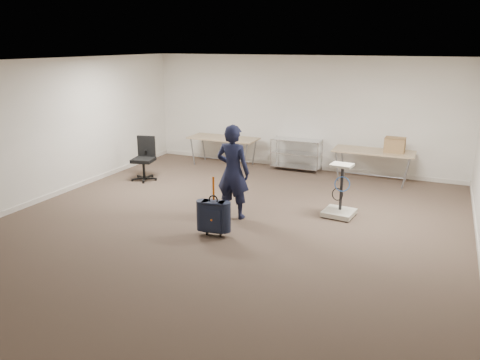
% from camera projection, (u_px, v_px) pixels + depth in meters
% --- Properties ---
extents(ground, '(9.00, 9.00, 0.00)m').
position_uv_depth(ground, '(224.00, 228.00, 8.09)').
color(ground, '#413027').
rests_on(ground, ground).
extents(room_shell, '(8.00, 9.00, 9.00)m').
position_uv_depth(room_shell, '(254.00, 202.00, 9.29)').
color(room_shell, silver).
rests_on(room_shell, ground).
extents(folding_table_left, '(1.80, 0.75, 0.73)m').
position_uv_depth(folding_table_left, '(223.00, 139.00, 12.10)').
color(folding_table_left, tan).
rests_on(folding_table_left, ground).
extents(folding_table_right, '(1.80, 0.75, 0.73)m').
position_uv_depth(folding_table_right, '(374.00, 153.00, 10.63)').
color(folding_table_right, tan).
rests_on(folding_table_right, ground).
extents(wire_shelf, '(1.22, 0.47, 0.80)m').
position_uv_depth(wire_shelf, '(296.00, 153.00, 11.65)').
color(wire_shelf, silver).
rests_on(wire_shelf, ground).
extents(person, '(0.63, 0.42, 1.72)m').
position_uv_depth(person, '(233.00, 172.00, 8.39)').
color(person, black).
rests_on(person, ground).
extents(suitcase, '(0.40, 0.27, 1.02)m').
position_uv_depth(suitcase, '(214.00, 216.00, 7.68)').
color(suitcase, black).
rests_on(suitcase, ground).
extents(office_chair, '(0.61, 0.61, 1.00)m').
position_uv_depth(office_chair, '(144.00, 167.00, 10.90)').
color(office_chair, black).
rests_on(office_chair, ground).
extents(equipment_cart, '(0.59, 0.59, 0.99)m').
position_uv_depth(equipment_cart, '(340.00, 203.00, 8.60)').
color(equipment_cart, silver).
rests_on(equipment_cart, ground).
extents(cardboard_box, '(0.44, 0.33, 0.33)m').
position_uv_depth(cardboard_box, '(395.00, 145.00, 10.43)').
color(cardboard_box, olive).
rests_on(cardboard_box, folding_table_right).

